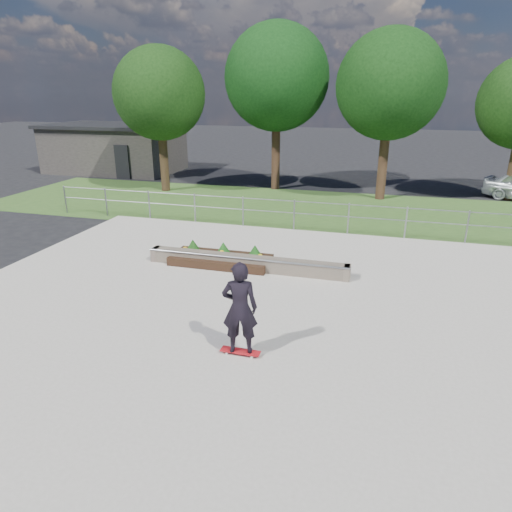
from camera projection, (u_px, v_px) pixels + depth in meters
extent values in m
plane|color=black|center=(230.00, 322.00, 10.46)|extent=(120.00, 120.00, 0.00)
cube|color=#335421|center=(309.00, 209.00, 20.42)|extent=(30.00, 8.00, 0.02)
cube|color=#ADA69A|center=(230.00, 320.00, 10.45)|extent=(15.00, 15.00, 0.06)
cylinder|color=gray|center=(65.00, 200.00, 19.59)|extent=(0.06, 0.06, 1.20)
cylinder|color=gray|center=(106.00, 202.00, 19.08)|extent=(0.06, 0.06, 1.20)
cylinder|color=gray|center=(149.00, 205.00, 18.57)|extent=(0.06, 0.06, 1.20)
cylinder|color=gray|center=(195.00, 209.00, 18.06)|extent=(0.06, 0.06, 1.20)
cylinder|color=gray|center=(243.00, 212.00, 17.56)|extent=(0.06, 0.06, 1.20)
cylinder|color=gray|center=(294.00, 216.00, 17.05)|extent=(0.06, 0.06, 1.20)
cylinder|color=gray|center=(348.00, 219.00, 16.54)|extent=(0.06, 0.06, 1.20)
cylinder|color=#96989E|center=(406.00, 223.00, 16.03)|extent=(0.06, 0.06, 1.20)
cylinder|color=gray|center=(467.00, 228.00, 15.53)|extent=(0.06, 0.06, 1.20)
cylinder|color=gray|center=(294.00, 201.00, 16.86)|extent=(20.00, 0.04, 0.04)
cylinder|color=#909498|center=(294.00, 213.00, 17.01)|extent=(20.00, 0.04, 0.04)
cube|color=#322F2C|center=(115.00, 149.00, 29.84)|extent=(8.00, 5.00, 2.80)
cube|color=black|center=(113.00, 126.00, 29.33)|extent=(8.40, 5.40, 0.20)
cube|color=black|center=(122.00, 162.00, 27.16)|extent=(0.90, 0.10, 2.00)
cylinder|color=#301F13|center=(164.00, 163.00, 23.76)|extent=(0.44, 0.44, 2.93)
sphere|color=black|center=(159.00, 94.00, 22.60)|extent=(4.55, 4.55, 4.55)
cylinder|color=#311C13|center=(276.00, 157.00, 24.10)|extent=(0.44, 0.44, 3.38)
sphere|color=black|center=(277.00, 78.00, 22.76)|extent=(5.25, 5.25, 5.25)
cylinder|color=#362015|center=(382.00, 167.00, 21.84)|extent=(0.44, 0.44, 3.15)
sphere|color=black|center=(390.00, 85.00, 20.59)|extent=(4.90, 4.90, 4.90)
cylinder|color=#352215|center=(512.00, 172.00, 21.75)|extent=(0.44, 0.44, 2.70)
cube|color=brown|center=(246.00, 263.00, 13.32)|extent=(6.00, 0.40, 0.40)
cylinder|color=gray|center=(244.00, 259.00, 13.07)|extent=(6.00, 0.06, 0.06)
cube|color=brown|center=(156.00, 254.00, 14.06)|extent=(0.15, 0.42, 0.40)
cube|color=#65594A|center=(347.00, 273.00, 12.59)|extent=(0.15, 0.42, 0.40)
cube|color=black|center=(221.00, 260.00, 13.76)|extent=(3.00, 1.20, 0.25)
sphere|color=yellow|center=(185.00, 249.00, 14.09)|extent=(0.14, 0.14, 0.14)
sphere|color=gold|center=(201.00, 253.00, 13.76)|extent=(0.14, 0.14, 0.14)
sphere|color=yellow|center=(222.00, 252.00, 13.78)|extent=(0.14, 0.14, 0.14)
sphere|color=yellow|center=(239.00, 256.00, 13.45)|extent=(0.14, 0.14, 0.14)
sphere|color=yellow|center=(260.00, 256.00, 13.48)|extent=(0.14, 0.14, 0.14)
cone|color=#154012|center=(193.00, 245.00, 14.14)|extent=(0.44, 0.44, 0.36)
cone|color=#144815|center=(223.00, 248.00, 13.89)|extent=(0.44, 0.44, 0.36)
cone|color=#134413|center=(255.00, 251.00, 13.63)|extent=(0.44, 0.44, 0.36)
cylinder|color=silver|center=(227.00, 354.00, 9.02)|extent=(0.05, 0.03, 0.05)
cylinder|color=white|center=(229.00, 349.00, 9.19)|extent=(0.05, 0.03, 0.05)
cylinder|color=silver|center=(252.00, 358.00, 8.89)|extent=(0.05, 0.03, 0.05)
cylinder|color=white|center=(254.00, 353.00, 9.06)|extent=(0.05, 0.03, 0.05)
cylinder|color=#98989D|center=(228.00, 350.00, 9.10)|extent=(0.02, 0.18, 0.02)
cylinder|color=gray|center=(253.00, 354.00, 8.97)|extent=(0.02, 0.18, 0.02)
cube|color=#A9141A|center=(240.00, 351.00, 9.02)|extent=(0.80, 0.21, 0.02)
imported|color=black|center=(240.00, 308.00, 8.70)|extent=(0.76, 0.59, 1.88)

